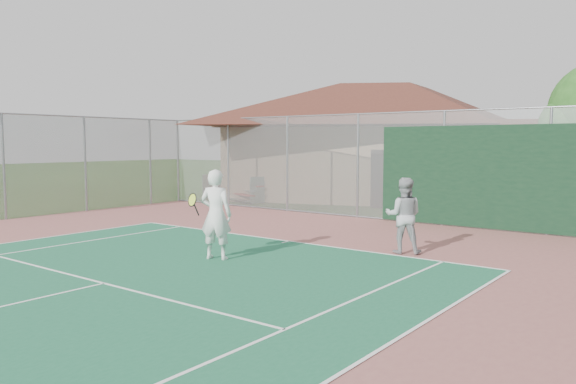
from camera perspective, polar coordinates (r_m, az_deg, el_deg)
The scene contains 6 objects.
back_fence at distance 17.68m, azimuth 15.78°, elevation 2.01°, with size 20.08×0.11×3.53m.
side_fence_left at distance 22.14m, azimuth -19.89°, elevation 2.68°, with size 0.08×9.00×3.50m.
clubhouse at distance 26.83m, azimuth 9.89°, elevation 6.20°, with size 16.64×13.76×6.17m.
bleachers at distance 24.82m, azimuth -4.55°, elevation 0.50°, with size 3.54×2.69×1.12m.
player_white_front at distance 12.22m, azimuth -7.37°, elevation -2.34°, with size 1.00×0.76×1.95m.
player_grey_back at distance 13.07m, azimuth 11.67°, elevation -2.43°, with size 1.03×0.94×1.73m.
Camera 1 is at (8.64, 0.57, 2.53)m, focal length 35.00 mm.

